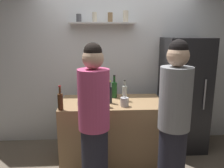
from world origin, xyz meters
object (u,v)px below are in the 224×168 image
object	(u,v)px
wine_bottle_green_glass	(114,89)
wine_bottle_pale_glass	(125,93)
utensil_holder	(125,102)
person_grey_hoodie	(174,123)
baking_pan	(91,101)
refrigerator	(183,95)
water_bottle_plastic	(106,100)
wine_bottle_dark_glass	(110,95)
wine_bottle_amber_glass	(60,101)
person_pink_top	(94,124)

from	to	relation	value
wine_bottle_green_glass	wine_bottle_pale_glass	size ratio (longest dim) A/B	1.13
utensil_holder	person_grey_hoodie	size ratio (longest dim) A/B	0.12
baking_pan	wine_bottle_green_glass	world-z (taller)	wine_bottle_green_glass
refrigerator	water_bottle_plastic	distance (m)	1.39
utensil_holder	wine_bottle_pale_glass	distance (m)	0.25
water_bottle_plastic	wine_bottle_dark_glass	bearing A→B (deg)	72.55
wine_bottle_amber_glass	person_grey_hoodie	world-z (taller)	person_grey_hoodie
wine_bottle_green_glass	person_grey_hoodie	distance (m)	1.15
refrigerator	wine_bottle_green_glass	bearing A→B (deg)	-170.91
baking_pan	water_bottle_plastic	bearing A→B (deg)	-44.08
water_bottle_plastic	person_pink_top	xyz separation A→B (m)	(-0.15, -0.47, -0.13)
wine_bottle_dark_glass	person_grey_hoodie	world-z (taller)	person_grey_hoodie
wine_bottle_green_glass	water_bottle_plastic	distance (m)	0.46
wine_bottle_dark_glass	wine_bottle_amber_glass	world-z (taller)	wine_bottle_amber_glass
utensil_holder	baking_pan	bearing A→B (deg)	158.01
utensil_holder	wine_bottle_amber_glass	xyz separation A→B (m)	(-0.81, -0.10, 0.06)
wine_bottle_dark_glass	wine_bottle_pale_glass	size ratio (longest dim) A/B	1.03
refrigerator	wine_bottle_pale_glass	distance (m)	1.05
utensil_holder	wine_bottle_amber_glass	size ratio (longest dim) A/B	0.67
wine_bottle_pale_glass	wine_bottle_amber_glass	xyz separation A→B (m)	(-0.83, -0.35, 0.00)
wine_bottle_green_glass	person_pink_top	size ratio (longest dim) A/B	0.19
refrigerator	baking_pan	size ratio (longest dim) A/B	5.22
wine_bottle_green_glass	person_pink_top	world-z (taller)	person_pink_top
person_grey_hoodie	baking_pan	bearing A→B (deg)	176.81
baking_pan	wine_bottle_pale_glass	xyz separation A→B (m)	(0.47, 0.07, 0.09)
wine_bottle_pale_glass	wine_bottle_amber_glass	size ratio (longest dim) A/B	0.96
baking_pan	wine_bottle_amber_glass	world-z (taller)	wine_bottle_amber_glass
baking_pan	person_pink_top	size ratio (longest dim) A/B	0.19
wine_bottle_dark_glass	baking_pan	bearing A→B (deg)	174.66
refrigerator	wine_bottle_amber_glass	world-z (taller)	refrigerator
wine_bottle_green_glass	wine_bottle_dark_glass	size ratio (longest dim) A/B	1.10
wine_bottle_green_glass	person_pink_top	bearing A→B (deg)	-107.22
baking_pan	wine_bottle_amber_glass	xyz separation A→B (m)	(-0.36, -0.28, 0.09)
refrigerator	person_pink_top	bearing A→B (deg)	-142.09
wine_bottle_dark_glass	person_pink_top	distance (m)	0.69
person_pink_top	wine_bottle_dark_glass	bearing A→B (deg)	55.48
refrigerator	person_pink_top	distance (m)	1.77
refrigerator	baking_pan	distance (m)	1.51
refrigerator	person_pink_top	size ratio (longest dim) A/B	1.01
refrigerator	water_bottle_plastic	bearing A→B (deg)	-153.86
wine_bottle_pale_glass	person_grey_hoodie	world-z (taller)	person_grey_hoodie
refrigerator	baking_pan	world-z (taller)	refrigerator
person_pink_top	person_grey_hoodie	distance (m)	0.86
wine_bottle_green_glass	refrigerator	bearing A→B (deg)	9.09
baking_pan	refrigerator	bearing A→B (deg)	15.93
utensil_holder	wine_bottle_dark_glass	distance (m)	0.25
refrigerator	wine_bottle_amber_glass	size ratio (longest dim) A/B	5.71
wine_bottle_dark_glass	water_bottle_plastic	bearing A→B (deg)	-107.45
wine_bottle_green_glass	wine_bottle_amber_glass	bearing A→B (deg)	-143.66
wine_bottle_dark_glass	person_pink_top	world-z (taller)	person_pink_top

